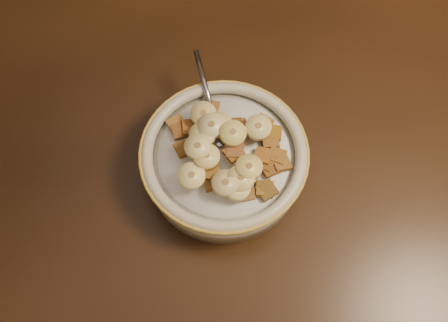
{
  "coord_description": "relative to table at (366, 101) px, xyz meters",
  "views": [
    {
      "loc": [
        -0.21,
        -0.37,
        1.34
      ],
      "look_at": [
        -0.2,
        -0.11,
        0.78
      ],
      "focal_mm": 40.0,
      "sensor_mm": 36.0,
      "label": 1
    }
  ],
  "objects": [
    {
      "name": "cereal_square_10",
      "position": [
        -0.22,
        -0.15,
        0.08
      ],
      "size": [
        0.02,
        0.02,
        0.01
      ],
      "primitive_type": "cube",
      "rotation": [
        -0.11,
        -0.12,
        0.19
      ],
      "color": "brown",
      "rests_on": "milk"
    },
    {
      "name": "cereal_square_0",
      "position": [
        -0.22,
        -0.05,
        0.07
      ],
      "size": [
        0.02,
        0.02,
        0.01
      ],
      "primitive_type": "cube",
      "rotation": [
        0.16,
        0.0,
        1.36
      ],
      "color": "brown",
      "rests_on": "milk"
    },
    {
      "name": "banana_slice_1",
      "position": [
        -0.19,
        -0.15,
        0.09
      ],
      "size": [
        0.04,
        0.04,
        0.01
      ],
      "primitive_type": "cylinder",
      "rotation": [
        -0.11,
        0.02,
        2.89
      ],
      "color": "#FDE385",
      "rests_on": "milk"
    },
    {
      "name": "cereal_square_26",
      "position": [
        -0.19,
        -0.12,
        0.09
      ],
      "size": [
        0.02,
        0.02,
        0.01
      ],
      "primitive_type": "cube",
      "rotation": [
        0.07,
        0.09,
        3.05
      ],
      "color": "brown",
      "rests_on": "milk"
    },
    {
      "name": "floor",
      "position": [
        0.0,
        0.0,
        -0.78
      ],
      "size": [
        4.0,
        4.5,
        0.1
      ],
      "primitive_type": "cube",
      "color": "#422816",
      "rests_on": "ground"
    },
    {
      "name": "cereal_square_11",
      "position": [
        -0.2,
        -0.1,
        0.09
      ],
      "size": [
        0.03,
        0.03,
        0.01
      ],
      "primitive_type": "cube",
      "rotation": [
        0.05,
        -0.03,
        2.42
      ],
      "color": "brown",
      "rests_on": "milk"
    },
    {
      "name": "cereal_square_14",
      "position": [
        -0.15,
        -0.12,
        0.07
      ],
      "size": [
        0.02,
        0.02,
        0.01
      ],
      "primitive_type": "cube",
      "rotation": [
        0.03,
        0.02,
        3.02
      ],
      "color": "#93511B",
      "rests_on": "milk"
    },
    {
      "name": "banana_slice_3",
      "position": [
        -0.21,
        -0.09,
        0.09
      ],
      "size": [
        0.04,
        0.04,
        0.01
      ],
      "primitive_type": "cylinder",
      "rotation": [
        0.02,
        0.08,
        0.3
      ],
      "color": "#D9BB7D",
      "rests_on": "milk"
    },
    {
      "name": "cereal_square_25",
      "position": [
        -0.19,
        -0.08,
        0.08
      ],
      "size": [
        0.02,
        0.02,
        0.01
      ],
      "primitive_type": "cube",
      "rotation": [
        -0.1,
        -0.14,
        1.64
      ],
      "color": "brown",
      "rests_on": "milk"
    },
    {
      "name": "cereal_square_1",
      "position": [
        -0.14,
        -0.12,
        0.07
      ],
      "size": [
        0.03,
        0.03,
        0.01
      ],
      "primitive_type": "cube",
      "rotation": [
        0.09,
        0.14,
        1.24
      ],
      "color": "brown",
      "rests_on": "milk"
    },
    {
      "name": "banana_slice_8",
      "position": [
        -0.23,
        -0.07,
        0.09
      ],
      "size": [
        0.04,
        0.04,
        0.01
      ],
      "primitive_type": "cylinder",
      "rotation": [
        0.08,
        -0.1,
        0.76
      ],
      "color": "beige",
      "rests_on": "milk"
    },
    {
      "name": "banana_slice_6",
      "position": [
        -0.19,
        -0.1,
        0.1
      ],
      "size": [
        0.03,
        0.03,
        0.02
      ],
      "primitive_type": "cylinder",
      "rotation": [
        0.14,
        -0.11,
        1.5
      ],
      "color": "#DAC26F",
      "rests_on": "milk"
    },
    {
      "name": "banana_slice_7",
      "position": [
        -0.22,
        -0.09,
        0.1
      ],
      "size": [
        0.04,
        0.04,
        0.01
      ],
      "primitive_type": "cylinder",
      "rotation": [
        -0.04,
        -0.12,
        0.87
      ],
      "color": "#CDC789",
      "rests_on": "milk"
    },
    {
      "name": "cereal_square_18",
      "position": [
        -0.24,
        -0.08,
        0.08
      ],
      "size": [
        0.02,
        0.02,
        0.01
      ],
      "primitive_type": "cube",
      "rotation": [
        0.23,
        -0.05,
        1.68
      ],
      "color": "brown",
      "rests_on": "milk"
    },
    {
      "name": "banana_slice_11",
      "position": [
        -0.16,
        -0.09,
        0.09
      ],
      "size": [
        0.03,
        0.03,
        0.01
      ],
      "primitive_type": "cylinder",
      "rotation": [
        0.05,
        -0.09,
        1.65
      ],
      "color": "#D6C680",
      "rests_on": "milk"
    },
    {
      "name": "cereal_square_15",
      "position": [
        -0.19,
        -0.08,
        0.08
      ],
      "size": [
        0.02,
        0.02,
        0.01
      ],
      "primitive_type": "cube",
      "rotation": [
        -0.24,
        -0.16,
        1.52
      ],
      "color": "brown",
      "rests_on": "milk"
    },
    {
      "name": "cereal_square_20",
      "position": [
        -0.15,
        -0.1,
        0.07
      ],
      "size": [
        0.02,
        0.02,
        0.01
      ],
      "primitive_type": "cube",
      "rotation": [
        0.13,
        0.05,
        1.65
      ],
      "color": "brown",
      "rests_on": "milk"
    },
    {
      "name": "cereal_square_5",
      "position": [
        -0.18,
        -0.16,
        0.07
      ],
      "size": [
        0.02,
        0.02,
        0.01
      ],
      "primitive_type": "cube",
      "rotation": [
        0.22,
        0.11,
        0.2
      ],
      "color": "brown",
      "rests_on": "milk"
    },
    {
      "name": "cereal_square_3",
      "position": [
        -0.15,
        -0.13,
        0.07
      ],
      "size": [
        0.03,
        0.03,
        0.01
      ],
      "primitive_type": "cube",
      "rotation": [
        0.07,
        0.02,
        2.02
      ],
      "color": "brown",
      "rests_on": "milk"
    },
    {
      "name": "cereal_bowl",
      "position": [
        -0.2,
        -0.11,
        0.04
      ],
      "size": [
        0.19,
        0.19,
        0.05
      ],
      "primitive_type": "cylinder",
      "color": "#AFA78C",
      "rests_on": "table"
    },
    {
      "name": "cereal_square_12",
      "position": [
        -0.22,
        -0.14,
        0.08
      ],
      "size": [
        0.02,
        0.02,
        0.01
      ],
      "primitive_type": "cube",
      "rotation": [
        0.24,
        -0.07,
        1.52
      ],
      "color": "brown",
      "rests_on": "milk"
    },
    {
      "name": "banana_slice_12",
      "position": [
        -0.19,
        -0.16,
        0.09
      ],
      "size": [
        0.04,
        0.04,
        0.01
      ],
      "primitive_type": "cylinder",
      "rotation": [
        0.04,
        0.14,
        0.69
      ],
      "color": "#F2EAA4",
      "rests_on": "milk"
    },
    {
      "name": "banana_slice_4",
      "position": [
        -0.18,
        -0.14,
        0.09
      ],
      "size": [
        0.04,
        0.04,
        0.01
      ],
      "primitive_type": "cylinder",
      "rotation": [
        -0.07,
        0.13,
        0.46
      ],
      "color": "#DCC56B",
      "rests_on": "milk"
    },
    {
      "name": "milk",
      "position": [
        -0.2,
        -0.11,
        0.07
      ],
      "size": [
        0.16,
        0.16,
        0.0
      ],
      "primitive_type": "cylinder",
      "color": "white",
      "rests_on": "cereal_bowl"
    },
    {
      "name": "cereal_square_9",
      "position": [
        -0.14,
        -0.13,
        0.07
      ],
      "size": [
        0.03,
        0.03,
        0.01
      ],
      "primitive_type": "cube",
      "rotation": [
        0.18,
        0.08,
        1.86
      ],
      "color": "brown",
      "rests_on": "milk"
    },
    {
      "name": "banana_slice_0",
      "position": [
        -0.23,
        -0.1,
        0.09
      ],
      "size": [
        0.04,
        0.04,
        0.01
      ],
      "primitive_type": "cylinder",
      "rotation": [
        0.01,
        -0.1,
        0.25
      ],
      "color": "#D4C577",
      "rests_on": "milk"
    },
    {
      "name": "cereal_square_8",
      "position": [
        -0.15,
        -0.13,
        0.07
      ],
      "size": [
        0.03,
        0.03,
        0.01
      ],
      "primitive_type": "cube",
      "rotation": [
        -0.01,
        -0.07,
        1.09
      ],
      "color": "brown",
      "rests_on": "milk"
    },
    {
      "name": "cereal_square_17",
      "position": [
        -0.16,
        -0.07,
        0.07
      ],
      "size": [
        0.03,
        0.03,
        0.01
      ],
      "primitive_type": "cube",
      "rotation": [
        -0.07,
        -0.0,
        0.96
      ],
      "color": "olive",
      "rests_on": "milk"
    },
    {
      "name": "cereal_square_23",
      "position": [
        -0.21,
        -0.15,
        0.08
      ],
      "size": [
        0.02,
        0.02,
        0.01
      ],
      "primitive_type": "cube",
      "rotation": [
        -0.0,
        0.16,
        0.13
      ],
      "color": "brown",
      "rests_on": "milk"
    },
    {
      "name": "cereal_square_27",
      "position": [
        -0.14,
        -0.09,
        0.07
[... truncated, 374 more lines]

